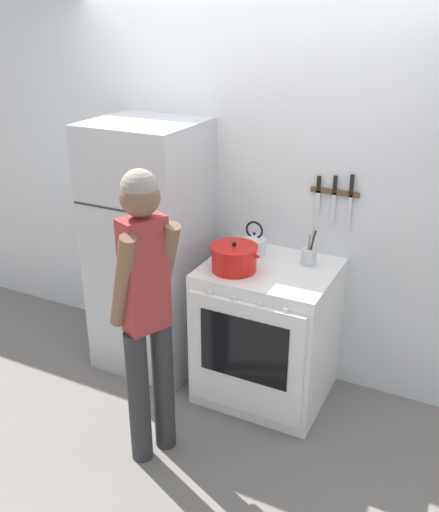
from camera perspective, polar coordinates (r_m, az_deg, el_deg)
The scene contains 9 objects.
ground_plane at distance 4.41m, azimuth 2.67°, elevation -9.76°, with size 14.00×14.00×0.00m, color slate.
wall_back at distance 3.89m, azimuth 3.20°, elevation 6.35°, with size 10.00×0.06×2.55m.
refrigerator at distance 4.00m, azimuth -6.92°, elevation 0.71°, with size 0.71×0.69×1.76m.
stove_range at distance 3.77m, azimuth 4.64°, elevation -7.62°, with size 0.81×0.74×0.94m.
dutch_oven_pot at distance 3.49m, azimuth 1.47°, elevation -0.20°, with size 0.33×0.29×0.19m.
tea_kettle at distance 3.72m, azimuth 3.50°, elevation 1.20°, with size 0.19×0.15×0.23m.
utensil_jar at distance 3.62m, azimuth 8.93°, elevation 0.00°, with size 0.10×0.10×0.26m.
person at distance 3.05m, azimuth -7.34°, elevation -4.89°, with size 0.37×0.42×1.72m.
wall_knife_strip at distance 3.63m, azimuth 11.50°, elevation 6.27°, with size 0.31×0.03×0.36m.
Camera 1 is at (1.47, -3.38, 2.43)m, focal length 40.00 mm.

